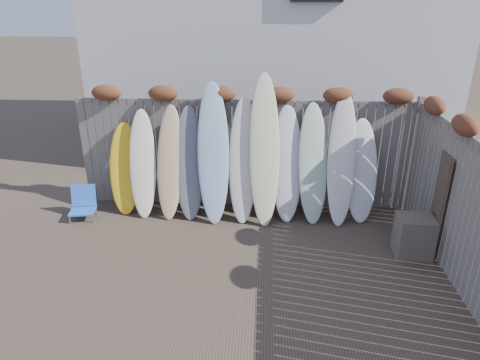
# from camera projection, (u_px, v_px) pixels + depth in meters

# --- Properties ---
(ground) EXTENTS (80.00, 80.00, 0.00)m
(ground) POSITION_uv_depth(u_px,v_px,m) (235.00, 279.00, 5.96)
(ground) COLOR #493A2D
(back_fence) EXTENTS (6.05, 0.28, 2.24)m
(back_fence) POSITION_uv_depth(u_px,v_px,m) (247.00, 145.00, 7.69)
(back_fence) COLOR slate
(back_fence) RESTS_ON ground
(right_fence) EXTENTS (0.28, 4.40, 2.24)m
(right_fence) POSITION_uv_depth(u_px,v_px,m) (464.00, 203.00, 5.59)
(right_fence) COLOR slate
(right_fence) RESTS_ON ground
(house) EXTENTS (8.50, 5.50, 6.33)m
(house) POSITION_uv_depth(u_px,v_px,m) (272.00, 16.00, 10.65)
(house) COLOR silver
(house) RESTS_ON ground
(beach_chair) EXTENTS (0.49, 0.52, 0.56)m
(beach_chair) POSITION_uv_depth(u_px,v_px,m) (83.00, 203.00, 7.59)
(beach_chair) COLOR blue
(beach_chair) RESTS_ON ground
(wooden_crate) EXTENTS (0.56, 0.48, 0.62)m
(wooden_crate) POSITION_uv_depth(u_px,v_px,m) (414.00, 236.00, 6.45)
(wooden_crate) COLOR #463E35
(wooden_crate) RESTS_ON ground
(lattice_panel) EXTENTS (0.21, 1.05, 1.58)m
(lattice_panel) POSITION_uv_depth(u_px,v_px,m) (435.00, 198.00, 6.56)
(lattice_panel) COLOR #46362A
(lattice_panel) RESTS_ON ground
(surfboard_0) EXTENTS (0.57, 0.61, 1.60)m
(surfboard_0) POSITION_uv_depth(u_px,v_px,m) (125.00, 169.00, 7.65)
(surfboard_0) COLOR yellow
(surfboard_0) RESTS_ON ground
(surfboard_1) EXTENTS (0.53, 0.70, 1.86)m
(surfboard_1) POSITION_uv_depth(u_px,v_px,m) (143.00, 164.00, 7.52)
(surfboard_1) COLOR silver
(surfboard_1) RESTS_ON ground
(surfboard_2) EXTENTS (0.50, 0.72, 1.94)m
(surfboard_2) POSITION_uv_depth(u_px,v_px,m) (170.00, 163.00, 7.45)
(surfboard_2) COLOR #E2B07C
(surfboard_2) RESTS_ON ground
(surfboard_3) EXTENTS (0.56, 0.73, 1.93)m
(surfboard_3) POSITION_uv_depth(u_px,v_px,m) (189.00, 163.00, 7.44)
(surfboard_3) COLOR slate
(surfboard_3) RESTS_ON ground
(surfboard_4) EXTENTS (0.62, 0.87, 2.34)m
(surfboard_4) POSITION_uv_depth(u_px,v_px,m) (213.00, 154.00, 7.29)
(surfboard_4) COLOR #8BA6C6
(surfboard_4) RESTS_ON ground
(surfboard_5) EXTENTS (0.50, 0.75, 2.10)m
(surfboard_5) POSITION_uv_depth(u_px,v_px,m) (243.00, 161.00, 7.33)
(surfboard_5) COLOR silver
(surfboard_5) RESTS_ON ground
(surfboard_6) EXTENTS (0.58, 0.91, 2.49)m
(surfboard_6) POSITION_uv_depth(u_px,v_px,m) (264.00, 151.00, 7.21)
(surfboard_6) COLOR beige
(surfboard_6) RESTS_ON ground
(surfboard_7) EXTENTS (0.57, 0.72, 1.95)m
(surfboard_7) POSITION_uv_depth(u_px,v_px,m) (287.00, 164.00, 7.38)
(surfboard_7) COLOR silver
(surfboard_7) RESTS_ON ground
(surfboard_8) EXTENTS (0.58, 0.76, 2.01)m
(surfboard_8) POSITION_uv_depth(u_px,v_px,m) (313.00, 164.00, 7.31)
(surfboard_8) COLOR #B1C8B0
(surfboard_8) RESTS_ON ground
(surfboard_9) EXTENTS (0.52, 0.80, 2.20)m
(surfboard_9) POSITION_uv_depth(u_px,v_px,m) (342.00, 160.00, 7.23)
(surfboard_9) COLOR silver
(surfboard_9) RESTS_ON ground
(surfboard_10) EXTENTS (0.58, 0.66, 1.75)m
(surfboard_10) POSITION_uv_depth(u_px,v_px,m) (361.00, 171.00, 7.36)
(surfboard_10) COLOR white
(surfboard_10) RESTS_ON ground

